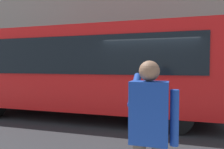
# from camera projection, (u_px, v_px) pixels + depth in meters

# --- Properties ---
(ground_plane) EXTENTS (60.00, 60.00, 0.00)m
(ground_plane) POSITION_uv_depth(u_px,v_px,m) (152.00, 124.00, 6.46)
(ground_plane) COLOR #232326
(red_bus) EXTENTS (9.05, 2.54, 3.08)m
(red_bus) POSITION_uv_depth(u_px,v_px,m) (85.00, 69.00, 7.30)
(red_bus) COLOR red
(red_bus) RESTS_ON ground_plane
(pedestrian_photographer) EXTENTS (0.53, 0.52, 1.70)m
(pedestrian_photographer) POSITION_uv_depth(u_px,v_px,m) (149.00, 127.00, 2.23)
(pedestrian_photographer) COLOR #4C4238
(pedestrian_photographer) RESTS_ON sidewalk_curb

